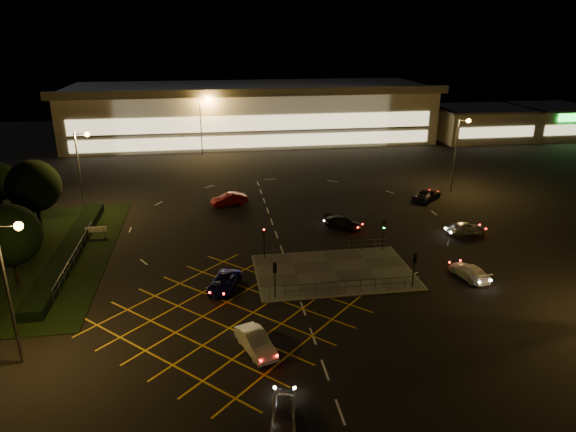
{
  "coord_description": "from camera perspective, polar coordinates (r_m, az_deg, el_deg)",
  "views": [
    {
      "loc": [
        -8.79,
        -43.55,
        21.09
      ],
      "look_at": [
        -0.67,
        8.26,
        2.0
      ],
      "focal_mm": 32.0,
      "sensor_mm": 36.0,
      "label": 1
    }
  ],
  "objects": [
    {
      "name": "hedge",
      "position": [
        55.51,
        -23.07,
        -3.46
      ],
      "size": [
        2.0,
        26.0,
        1.0
      ],
      "primitive_type": "cube",
      "color": "black",
      "rests_on": "ground"
    },
    {
      "name": "signal_sw",
      "position": [
        42.24,
        -1.48,
        -6.32
      ],
      "size": [
        0.28,
        0.3,
        3.15
      ],
      "rotation": [
        0.0,
        0.0,
        3.14
      ],
      "color": "black",
      "rests_on": "pedestrian_island"
    },
    {
      "name": "signal_ne",
      "position": [
        52.03,
        10.57,
        -1.45
      ],
      "size": [
        0.28,
        0.3,
        3.15
      ],
      "color": "black",
      "rests_on": "pedestrian_island"
    },
    {
      "name": "streetlight_sw",
      "position": [
        37.01,
        -28.38,
        -5.68
      ],
      "size": [
        1.78,
        0.56,
        10.03
      ],
      "color": "slate",
      "rests_on": "ground"
    },
    {
      "name": "signal_se",
      "position": [
        45.2,
        13.84,
        -5.09
      ],
      "size": [
        0.28,
        0.3,
        3.15
      ],
      "rotation": [
        0.0,
        0.0,
        3.14
      ],
      "color": "black",
      "rests_on": "pedestrian_island"
    },
    {
      "name": "car_right_silver",
      "position": [
        59.21,
        19.12,
        -1.29
      ],
      "size": [
        4.27,
        1.94,
        1.42
      ],
      "primitive_type": "imported",
      "rotation": [
        0.0,
        0.0,
        1.63
      ],
      "color": "#B1B2B8",
      "rests_on": "ground"
    },
    {
      "name": "streetlight_ne",
      "position": [
        73.17,
        18.48,
        7.53
      ],
      "size": [
        1.78,
        0.56,
        10.03
      ],
      "color": "slate",
      "rests_on": "ground"
    },
    {
      "name": "tree_e",
      "position": [
        49.63,
        -28.6,
        -1.9
      ],
      "size": [
        5.4,
        5.4,
        7.35
      ],
      "color": "black",
      "rests_on": "ground"
    },
    {
      "name": "streetlight_far_left",
      "position": [
        92.7,
        -9.44,
        10.72
      ],
      "size": [
        1.78,
        0.56,
        10.03
      ],
      "color": "slate",
      "rests_on": "ground"
    },
    {
      "name": "supermarket",
      "position": [
        107.04,
        -4.18,
        11.48
      ],
      "size": [
        72.0,
        26.5,
        10.5
      ],
      "color": "beige",
      "rests_on": "ground"
    },
    {
      "name": "car_near_silver",
      "position": [
        31.21,
        -0.51,
        -20.99
      ],
      "size": [
        2.09,
        3.83,
        1.23
      ],
      "primitive_type": "imported",
      "rotation": [
        0.0,
        0.0,
        6.1
      ],
      "color": "silver",
      "rests_on": "ground"
    },
    {
      "name": "grass_verge",
      "position": [
        57.16,
        -27.86,
        -4.06
      ],
      "size": [
        18.0,
        30.0,
        0.08
      ],
      "primitive_type": "cube",
      "color": "black",
      "rests_on": "ground"
    },
    {
      "name": "car_queue_white",
      "position": [
        36.68,
        -3.6,
        -13.8
      ],
      "size": [
        2.81,
        4.55,
        1.42
      ],
      "primitive_type": "imported",
      "rotation": [
        0.0,
        0.0,
        0.33
      ],
      "color": "silver",
      "rests_on": "ground"
    },
    {
      "name": "tree_c",
      "position": [
        62.78,
        -26.41,
        2.98
      ],
      "size": [
        5.76,
        5.76,
        7.84
      ],
      "color": "black",
      "rests_on": "ground"
    },
    {
      "name": "pedestrian_island",
      "position": [
        47.8,
        5.1,
        -6.18
      ],
      "size": [
        14.0,
        9.0,
        0.12
      ],
      "primitive_type": "cube",
      "color": "#4C4944",
      "rests_on": "ground"
    },
    {
      "name": "signal_nw",
      "position": [
        49.48,
        -2.69,
        -2.26
      ],
      "size": [
        0.28,
        0.3,
        3.15
      ],
      "color": "black",
      "rests_on": "pedestrian_island"
    },
    {
      "name": "streetlight_far_right",
      "position": [
        102.48,
        13.98,
        11.28
      ],
      "size": [
        1.78,
        0.56,
        10.03
      ],
      "color": "slate",
      "rests_on": "ground"
    },
    {
      "name": "car_far_dkgrey",
      "position": [
        58.04,
        6.14,
        -0.76
      ],
      "size": [
        4.45,
        4.16,
        1.26
      ],
      "primitive_type": "imported",
      "rotation": [
        0.0,
        0.0,
        0.86
      ],
      "color": "black",
      "rests_on": "ground"
    },
    {
      "name": "car_circ_red",
      "position": [
        65.77,
        -6.57,
        1.86
      ],
      "size": [
        4.86,
        2.87,
        1.51
      ],
      "primitive_type": "imported",
      "rotation": [
        0.0,
        0.0,
        5.01
      ],
      "color": "maroon",
      "rests_on": "ground"
    },
    {
      "name": "retail_unit_b",
      "position": [
        121.81,
        27.16,
        9.41
      ],
      "size": [
        14.8,
        14.8,
        6.35
      ],
      "color": "beige",
      "rests_on": "ground"
    },
    {
      "name": "retail_unit_a",
      "position": [
        113.28,
        20.46,
        9.69
      ],
      "size": [
        18.8,
        14.8,
        6.35
      ],
      "color": "beige",
      "rests_on": "ground"
    },
    {
      "name": "car_left_blue",
      "position": [
        44.83,
        -7.11,
        -7.32
      ],
      "size": [
        3.47,
        4.99,
        1.27
      ],
      "primitive_type": "imported",
      "rotation": [
        0.0,
        0.0,
        5.95
      ],
      "color": "#0D0C4B",
      "rests_on": "ground"
    },
    {
      "name": "car_east_grey",
      "position": [
        69.85,
        15.17,
        2.3
      ],
      "size": [
        5.2,
        4.99,
        1.37
      ],
      "primitive_type": "imported",
      "rotation": [
        0.0,
        0.0,
        2.3
      ],
      "color": "black",
      "rests_on": "ground"
    },
    {
      "name": "ground",
      "position": [
        49.18,
        2.27,
        -5.41
      ],
      "size": [
        180.0,
        180.0,
        0.0
      ],
      "primitive_type": "plane",
      "color": "black",
      "rests_on": "ground"
    },
    {
      "name": "car_approach_white",
      "position": [
        49.17,
        19.51,
        -5.83
      ],
      "size": [
        2.54,
        4.58,
        1.25
      ],
      "primitive_type": "imported",
      "rotation": [
        0.0,
        0.0,
        3.33
      ],
      "color": "white",
      "rests_on": "ground"
    },
    {
      "name": "streetlight_nw",
      "position": [
        64.95,
        -21.91,
        5.63
      ],
      "size": [
        1.78,
        0.56,
        10.03
      ],
      "color": "slate",
      "rests_on": "ground"
    }
  ]
}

